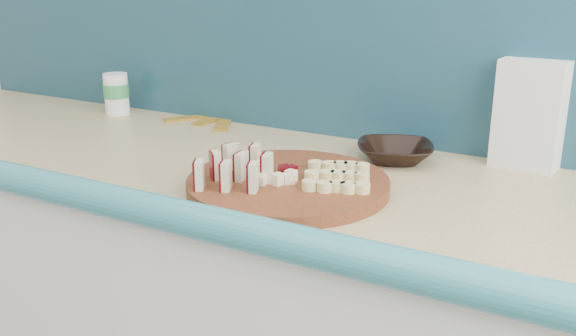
# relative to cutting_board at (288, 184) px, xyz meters

# --- Properties ---
(backsplash) EXTENTS (2.20, 0.02, 0.50)m
(backsplash) POSITION_rel_cutting_board_xyz_m (-0.17, 0.39, 0.24)
(backsplash) COLOR teal
(backsplash) RESTS_ON kitchen_counter
(cutting_board) EXTENTS (0.48, 0.48, 0.02)m
(cutting_board) POSITION_rel_cutting_board_xyz_m (0.00, 0.00, 0.00)
(cutting_board) COLOR #45210E
(cutting_board) RESTS_ON kitchen_counter
(apple_wedges) EXTENTS (0.13, 0.17, 0.05)m
(apple_wedges) POSITION_rel_cutting_board_xyz_m (-0.08, -0.06, 0.04)
(apple_wedges) COLOR beige
(apple_wedges) RESTS_ON cutting_board
(apple_chunks) EXTENTS (0.06, 0.06, 0.02)m
(apple_chunks) POSITION_rel_cutting_board_xyz_m (-0.02, -0.01, 0.02)
(apple_chunks) COLOR #FAEAC8
(apple_chunks) RESTS_ON cutting_board
(banana_slices) EXTENTS (0.15, 0.16, 0.02)m
(banana_slices) POSITION_rel_cutting_board_xyz_m (0.08, 0.03, 0.02)
(banana_slices) COLOR #D8CF84
(banana_slices) RESTS_ON cutting_board
(brown_bowl) EXTENTS (0.21, 0.21, 0.04)m
(brown_bowl) POSITION_rel_cutting_board_xyz_m (0.11, 0.26, 0.01)
(brown_bowl) COLOR black
(brown_bowl) RESTS_ON kitchen_counter
(flour_bag) EXTENTS (0.14, 0.10, 0.22)m
(flour_bag) POSITION_rel_cutting_board_xyz_m (0.35, 0.36, 0.10)
(flour_bag) COLOR white
(flour_bag) RESTS_ON kitchen_counter
(canister) EXTENTS (0.07, 0.07, 0.11)m
(canister) POSITION_rel_cutting_board_xyz_m (-0.70, 0.31, 0.05)
(canister) COLOR white
(canister) RESTS_ON kitchen_counter
(banana_peel) EXTENTS (0.22, 0.18, 0.01)m
(banana_peel) POSITION_rel_cutting_board_xyz_m (-0.43, 0.36, -0.01)
(banana_peel) COLOR #AF8821
(banana_peel) RESTS_ON kitchen_counter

